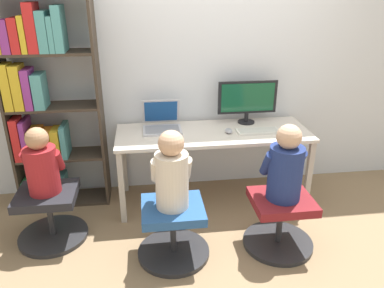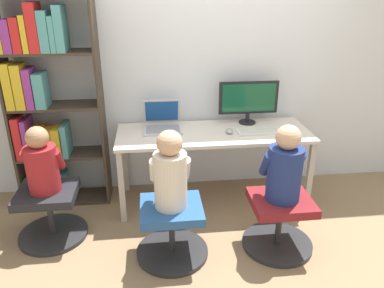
% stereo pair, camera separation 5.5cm
% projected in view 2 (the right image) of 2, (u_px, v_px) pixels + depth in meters
% --- Properties ---
extents(ground_plane, '(14.00, 14.00, 0.00)m').
position_uv_depth(ground_plane, '(218.00, 217.00, 3.46)').
color(ground_plane, '#846B4C').
extents(wall_back, '(10.00, 0.05, 2.60)m').
position_uv_depth(wall_back, '(208.00, 61.00, 3.60)').
color(wall_back, silver).
rests_on(wall_back, ground_plane).
extents(desk, '(1.79, 0.65, 0.72)m').
position_uv_depth(desk, '(214.00, 139.00, 3.51)').
color(desk, beige).
rests_on(desk, ground_plane).
extents(desktop_monitor, '(0.58, 0.17, 0.42)m').
position_uv_depth(desktop_monitor, '(249.00, 100.00, 3.61)').
color(desktop_monitor, black).
rests_on(desktop_monitor, desk).
extents(laptop, '(0.36, 0.35, 0.27)m').
position_uv_depth(laptop, '(163.00, 124.00, 3.52)').
color(laptop, '#B7B7BC').
rests_on(laptop, desk).
extents(keyboard, '(0.39, 0.14, 0.03)m').
position_uv_depth(keyboard, '(259.00, 132.00, 3.45)').
color(keyboard, silver).
rests_on(keyboard, desk).
extents(computer_mouse_by_keyboard, '(0.07, 0.11, 0.04)m').
position_uv_depth(computer_mouse_by_keyboard, '(229.00, 131.00, 3.44)').
color(computer_mouse_by_keyboard, '#99999E').
rests_on(computer_mouse_by_keyboard, desk).
extents(office_chair_left, '(0.57, 0.57, 0.45)m').
position_uv_depth(office_chair_left, '(279.00, 222.00, 3.00)').
color(office_chair_left, '#262628').
rests_on(office_chair_left, ground_plane).
extents(office_chair_right, '(0.57, 0.57, 0.45)m').
position_uv_depth(office_chair_right, '(172.00, 229.00, 2.90)').
color(office_chair_right, '#262628').
rests_on(office_chair_right, ground_plane).
extents(person_at_monitor, '(0.32, 0.28, 0.61)m').
position_uv_depth(person_at_monitor, '(285.00, 167.00, 2.81)').
color(person_at_monitor, navy).
rests_on(person_at_monitor, office_chair_left).
extents(person_at_laptop, '(0.30, 0.27, 0.61)m').
position_uv_depth(person_at_laptop, '(170.00, 173.00, 2.71)').
color(person_at_laptop, beige).
rests_on(person_at_laptop, office_chair_right).
extents(bookshelf, '(0.82, 0.31, 1.94)m').
position_uv_depth(bookshelf, '(44.00, 107.00, 3.35)').
color(bookshelf, '#382D23').
rests_on(bookshelf, ground_plane).
extents(office_chair_side, '(0.57, 0.57, 0.45)m').
position_uv_depth(office_chair_side, '(50.00, 213.00, 3.11)').
color(office_chair_side, '#262628').
rests_on(office_chair_side, ground_plane).
extents(person_near_shelf, '(0.30, 0.26, 0.55)m').
position_uv_depth(person_near_shelf, '(42.00, 163.00, 2.94)').
color(person_near_shelf, maroon).
rests_on(person_near_shelf, office_chair_side).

